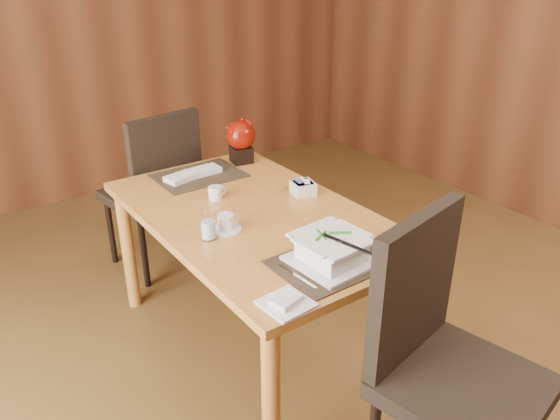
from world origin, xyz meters
TOP-DOWN VIEW (x-y plane):
  - ground at (0.00, 0.00)m, footprint 6.00×6.00m
  - back_wall at (0.00, 3.00)m, footprint 5.00×0.02m
  - dining_table at (0.00, 0.60)m, footprint 0.90×1.50m
  - placemat_near at (0.00, 0.05)m, footprint 0.45×0.33m
  - placemat_far at (0.00, 1.15)m, footprint 0.45×0.33m
  - soup_setting at (-0.00, 0.05)m, footprint 0.30×0.30m
  - coffee_cup at (-0.20, 0.52)m, footprint 0.13×0.13m
  - water_glass at (-0.29, 0.50)m, footprint 0.07×0.07m
  - creamer_jug at (-0.07, 0.84)m, footprint 0.09×0.09m
  - sugar_caddy at (0.31, 0.64)m, footprint 0.13×0.13m
  - berry_decor at (0.30, 1.20)m, footprint 0.16×0.16m
  - napkins_far at (-0.02, 1.15)m, footprint 0.32×0.14m
  - bread_plate at (-0.31, -0.07)m, footprint 0.17×0.17m
  - near_chair at (0.09, -0.43)m, footprint 0.59×0.59m
  - far_chair at (-0.07, 1.56)m, footprint 0.54×0.55m

SIDE VIEW (x-z plane):
  - ground at x=0.00m, z-range 0.00..0.00m
  - far_chair at x=-0.07m, z-range 0.06..1.09m
  - near_chair at x=0.09m, z-range 0.07..1.15m
  - dining_table at x=0.00m, z-range 0.28..1.03m
  - placemat_near at x=0.00m, z-range 0.75..0.76m
  - placemat_far at x=0.00m, z-range 0.75..0.76m
  - bread_plate at x=-0.31m, z-range 0.75..0.76m
  - napkins_far at x=-0.02m, z-range 0.76..0.78m
  - creamer_jug at x=-0.07m, z-range 0.75..0.81m
  - sugar_caddy at x=0.31m, z-range 0.75..0.81m
  - coffee_cup at x=-0.20m, z-range 0.74..0.82m
  - soup_setting at x=0.00m, z-range 0.75..0.87m
  - water_glass at x=-0.29m, z-range 0.75..0.90m
  - berry_decor at x=0.30m, z-range 0.77..1.01m
  - back_wall at x=0.00m, z-range 0.00..2.80m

